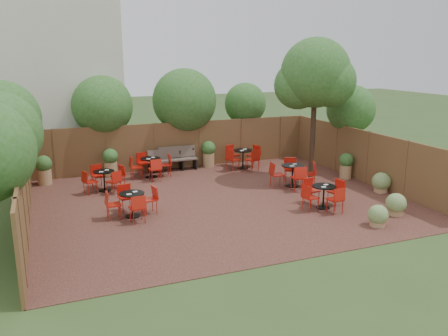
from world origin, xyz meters
name	(u,v)px	position (x,y,z in m)	size (l,w,h in m)	color
ground	(220,201)	(0.00, 0.00, 0.00)	(80.00, 80.00, 0.00)	#354F23
courtyard_paving	(220,201)	(0.00, 0.00, 0.01)	(12.00, 10.00, 0.02)	#391D17
fence_back	(178,145)	(0.00, 5.00, 1.00)	(12.00, 0.08, 2.00)	brown
fence_left	(25,192)	(-6.00, 0.00, 1.00)	(0.08, 10.00, 2.00)	brown
fence_right	(367,158)	(6.00, 0.00, 1.00)	(0.08, 10.00, 2.00)	brown
neighbour_building	(59,73)	(-4.50, 8.00, 4.00)	(5.00, 4.00, 8.00)	beige
overhang_foliage	(127,113)	(-2.49, 2.96, 2.73)	(15.50, 10.70, 2.80)	#28591D
courtyard_tree	(315,77)	(4.34, 1.27, 3.97)	(2.78, 2.68, 5.43)	black
park_bench_left	(165,160)	(-0.69, 4.63, 0.49)	(1.53, 0.67, 0.92)	brown
park_bench_right	(178,158)	(-0.14, 4.63, 0.53)	(1.62, 0.52, 1.00)	brown
bistro_tables	(212,176)	(0.27, 1.51, 0.47)	(8.22, 7.39, 0.94)	black
planters	(168,161)	(-0.78, 3.78, 0.62)	(11.69, 4.46, 1.13)	#9C774E
low_shrubs	(385,198)	(4.67, -2.62, 0.35)	(2.97, 3.29, 0.72)	#9C774E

